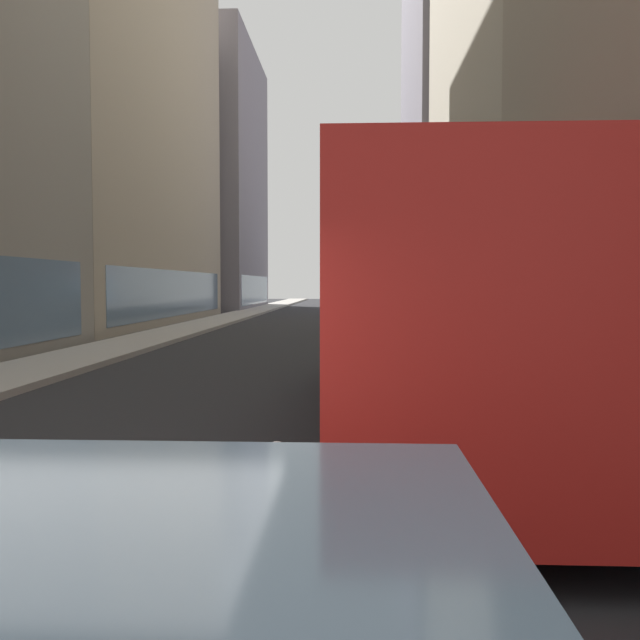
# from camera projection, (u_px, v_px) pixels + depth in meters

# --- Properties ---
(ground_plane) EXTENTS (120.00, 120.00, 0.00)m
(ground_plane) POSITION_uv_depth(u_px,v_px,m) (322.00, 321.00, 38.82)
(ground_plane) COLOR #232326
(sidewalk_left) EXTENTS (2.40, 110.00, 0.15)m
(sidewalk_left) POSITION_uv_depth(u_px,v_px,m) (222.00, 319.00, 39.09)
(sidewalk_left) COLOR #9E9991
(sidewalk_left) RESTS_ON ground
(sidewalk_right) EXTENTS (2.40, 110.00, 0.15)m
(sidewalk_right) POSITION_uv_depth(u_px,v_px,m) (424.00, 320.00, 38.54)
(sidewalk_right) COLOR gray
(sidewalk_right) RESTS_ON ground
(building_left_mid) EXTENTS (8.53, 23.82, 29.41)m
(building_left_mid) POSITION_uv_depth(u_px,v_px,m) (96.00, 45.00, 36.28)
(building_left_mid) COLOR #A0937F
(building_left_mid) RESTS_ON ground
(building_left_far) EXTENTS (10.55, 17.07, 21.98)m
(building_left_far) POSITION_uv_depth(u_px,v_px,m) (194.00, 180.00, 58.89)
(building_left_far) COLOR slate
(building_left_far) RESTS_ON ground
(building_right_far) EXTENTS (11.45, 20.06, 31.15)m
(building_right_far) POSITION_uv_depth(u_px,v_px,m) (482.00, 114.00, 54.28)
(building_right_far) COLOR slate
(building_right_far) RESTS_ON ground
(transit_bus) EXTENTS (2.78, 11.53, 3.05)m
(transit_bus) POSITION_uv_depth(u_px,v_px,m) (427.00, 304.00, 9.98)
(transit_bus) COLOR red
(transit_bus) RESTS_ON ground
(car_silver_sedan) EXTENTS (1.74, 4.68, 1.62)m
(car_silver_sedan) POSITION_uv_depth(u_px,v_px,m) (369.00, 303.00, 46.65)
(car_silver_sedan) COLOR #B7BABF
(car_silver_sedan) RESTS_ON ground
(car_red_coupe) EXTENTS (1.73, 4.52, 1.62)m
(car_red_coupe) POSITION_uv_depth(u_px,v_px,m) (377.00, 312.00, 30.50)
(car_red_coupe) COLOR red
(car_red_coupe) RESTS_ON ground
(dalmatian_dog) EXTENTS (0.22, 0.96, 0.72)m
(dalmatian_dog) POSITION_uv_depth(u_px,v_px,m) (272.00, 476.00, 5.56)
(dalmatian_dog) COLOR white
(dalmatian_dog) RESTS_ON ground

